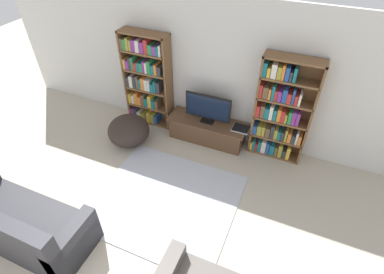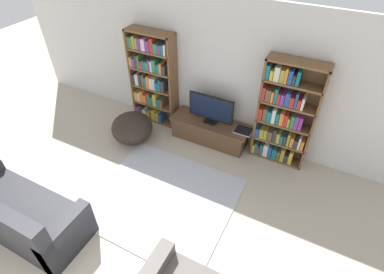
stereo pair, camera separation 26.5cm
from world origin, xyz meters
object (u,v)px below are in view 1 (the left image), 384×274
object	(u,v)px
laptop	(241,128)
tv_stand	(207,130)
bookshelf_left	(147,80)
couch_left_sectional	(20,225)
beanbag_ottoman	(129,130)
bookshelf_right	(280,112)
television	(208,108)

from	to	relation	value
laptop	tv_stand	bearing A→B (deg)	-178.63
bookshelf_left	laptop	size ratio (longest dim) A/B	6.13
couch_left_sectional	beanbag_ottoman	world-z (taller)	couch_left_sectional
bookshelf_right	tv_stand	distance (m)	1.42
tv_stand	television	world-z (taller)	television
bookshelf_left	television	size ratio (longest dim) A/B	2.21
tv_stand	couch_left_sectional	distance (m)	3.38
bookshelf_left	beanbag_ottoman	distance (m)	1.04
tv_stand	laptop	xyz separation A→B (m)	(0.64, 0.02, 0.23)
laptop	beanbag_ottoman	world-z (taller)	beanbag_ottoman
tv_stand	beanbag_ottoman	distance (m)	1.49
laptop	couch_left_sectional	bearing A→B (deg)	-125.92
bookshelf_right	beanbag_ottoman	distance (m)	2.77
tv_stand	television	xyz separation A→B (m)	(-0.00, -0.01, 0.51)
bookshelf_left	beanbag_ottoman	size ratio (longest dim) A/B	2.43
bookshelf_right	beanbag_ottoman	xyz separation A→B (m)	(-2.58, -0.79, -0.62)
tv_stand	television	bearing A→B (deg)	-90.00
couch_left_sectional	television	bearing A→B (deg)	62.69
bookshelf_right	laptop	xyz separation A→B (m)	(-0.61, -0.11, -0.45)
couch_left_sectional	beanbag_ottoman	size ratio (longest dim) A/B	2.47
bookshelf_left	laptop	bearing A→B (deg)	-3.29
bookshelf_right	bookshelf_left	bearing A→B (deg)	-179.98
television	beanbag_ottoman	distance (m)	1.55
bookshelf_right	laptop	bearing A→B (deg)	-169.36
bookshelf_right	television	distance (m)	1.26
laptop	couch_left_sectional	size ratio (longest dim) A/B	0.16
bookshelf_left	bookshelf_right	world-z (taller)	same
bookshelf_right	couch_left_sectional	xyz separation A→B (m)	(-2.80, -3.14, -0.58)
bookshelf_left	tv_stand	bearing A→B (deg)	-5.54
laptop	bookshelf_left	bearing A→B (deg)	176.71
bookshelf_left	bookshelf_right	size ratio (longest dim) A/B	1.00
laptop	television	bearing A→B (deg)	-178.13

